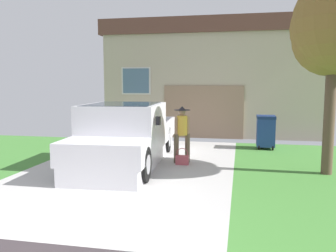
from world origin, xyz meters
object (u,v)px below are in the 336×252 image
at_px(pickup_truck, 125,137).
at_px(handbag, 182,159).
at_px(house_with_garage, 216,78).
at_px(person_with_hat, 182,130).
at_px(wheeled_trash_bin, 266,131).

relative_size(pickup_truck, handbag, 12.51).
height_order(handbag, house_with_garage, house_with_garage).
distance_m(pickup_truck, person_with_hat, 1.58).
distance_m(handbag, house_with_garage, 7.72).
bearing_deg(wheeled_trash_bin, pickup_truck, -140.80).
xyz_separation_m(pickup_truck, wheeled_trash_bin, (3.89, 3.17, -0.15)).
distance_m(pickup_truck, handbag, 1.67).
bearing_deg(wheeled_trash_bin, handbag, -129.08).
xyz_separation_m(handbag, house_with_garage, (0.35, 7.37, 2.27)).
xyz_separation_m(person_with_hat, wheeled_trash_bin, (2.42, 2.63, -0.29)).
distance_m(pickup_truck, wheeled_trash_bin, 5.02).
bearing_deg(person_with_hat, house_with_garage, -124.41).
xyz_separation_m(pickup_truck, house_with_garage, (1.88, 7.64, 1.67)).
bearing_deg(pickup_truck, wheeled_trash_bin, -144.38).
height_order(house_with_garage, wheeled_trash_bin, house_with_garage).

